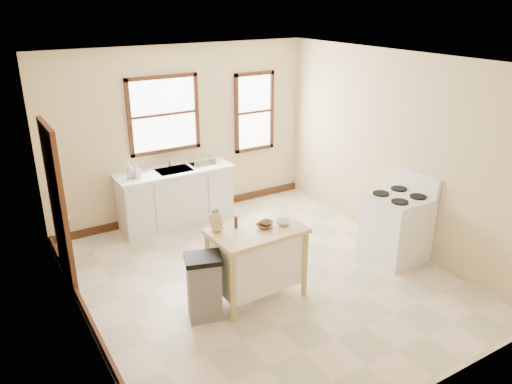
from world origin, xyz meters
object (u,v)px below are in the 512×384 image
knife_block (216,223)px  bowl_b (266,223)px  soap_bottle_a (130,170)px  kitchen_island (257,263)px  gas_stove (397,218)px  pepper_grinder (236,222)px  trash_bin (204,287)px  dish_rack (202,162)px  bowl_c (283,222)px  soap_bottle_b (136,171)px  bowl_a (264,226)px

knife_block → bowl_b: size_ratio=1.25×
soap_bottle_a → kitchen_island: (0.72, -2.48, -0.59)m
bowl_b → gas_stove: gas_stove is taller
pepper_grinder → trash_bin: pepper_grinder is taller
trash_bin → dish_rack: bearing=82.1°
trash_bin → soap_bottle_a: bearing=107.1°
kitchen_island → bowl_c: size_ratio=6.77×
bowl_b → pepper_grinder: bearing=162.5°
soap_bottle_a → knife_block: (0.30, -2.26, -0.03)m
kitchen_island → trash_bin: bearing=-175.7°
pepper_grinder → bowl_c: 0.58m
soap_bottle_a → bowl_b: size_ratio=1.56×
kitchen_island → trash_bin: size_ratio=1.41×
bowl_c → trash_bin: bearing=-179.2°
soap_bottle_b → pepper_grinder: bearing=-99.4°
dish_rack → bowl_c: size_ratio=2.41×
soap_bottle_a → bowl_b: 2.59m
dish_rack → trash_bin: bearing=-112.7°
dish_rack → gas_stove: size_ratio=0.33×
soap_bottle_b → trash_bin: size_ratio=0.26×
soap_bottle_a → dish_rack: soap_bottle_a is taller
soap_bottle_a → gas_stove: bearing=-35.6°
pepper_grinder → trash_bin: (-0.55, -0.23, -0.59)m
bowl_b → gas_stove: size_ratio=0.13×
kitchen_island → pepper_grinder: bearing=140.0°
soap_bottle_a → bowl_a: soap_bottle_a is taller
dish_rack → bowl_a: bearing=-96.0°
soap_bottle_b → gas_stove: size_ratio=0.17×
dish_rack → trash_bin: (-1.23, -2.58, -0.57)m
gas_stove → bowl_c: bearing=176.5°
pepper_grinder → gas_stove: (2.37, -0.32, -0.38)m
soap_bottle_b → bowl_b: size_ratio=1.31×
dish_rack → knife_block: bearing=-108.8°
soap_bottle_b → knife_block: (0.21, -2.21, -0.01)m
soap_bottle_a → bowl_a: 2.63m
knife_block → bowl_c: (0.77, -0.27, -0.07)m
kitchen_island → bowl_c: bowl_c is taller
soap_bottle_b → pepper_grinder: size_ratio=1.39×
pepper_grinder → kitchen_island: bearing=-38.8°
soap_bottle_b → knife_block: 2.22m
knife_block → gas_stove: gas_stove is taller
trash_bin → bowl_a: bearing=21.3°
kitchen_island → knife_block: bearing=152.4°
bowl_c → gas_stove: 1.87m
soap_bottle_a → kitchen_island: size_ratio=0.22×
dish_rack → trash_bin: 2.91m
soap_bottle_a → knife_block: soap_bottle_a is taller
kitchen_island → bowl_a: (0.10, -0.02, 0.48)m
pepper_grinder → bowl_b: pepper_grinder is taller
soap_bottle_a → knife_block: bearing=-75.8°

